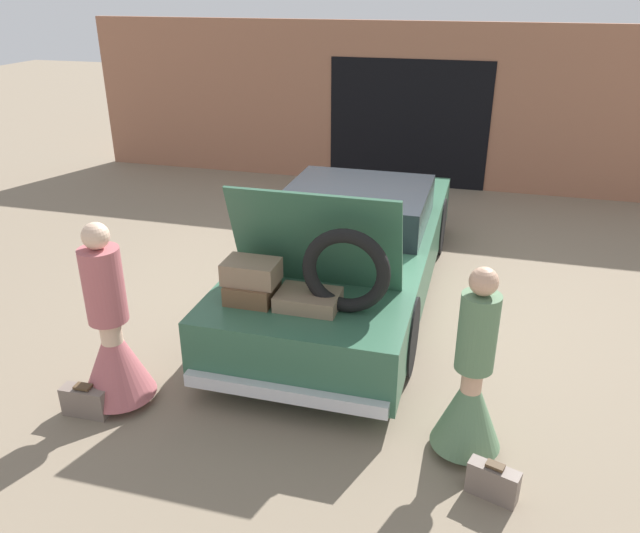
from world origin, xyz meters
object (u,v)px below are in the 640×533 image
(car, at_px, (350,249))
(person_right, at_px, (471,390))
(person_left, at_px, (113,342))
(suitcase_beside_right_person, at_px, (493,482))
(suitcase_beside_left_person, at_px, (86,401))

(car, height_order, person_right, car)
(car, bearing_deg, person_left, -119.89)
(person_right, relative_size, suitcase_beside_right_person, 4.14)
(car, distance_m, person_right, 2.85)
(person_left, relative_size, person_right, 1.06)
(suitcase_beside_left_person, distance_m, suitcase_beside_right_person, 3.36)
(person_right, relative_size, suitcase_beside_left_person, 3.94)
(suitcase_beside_left_person, height_order, suitcase_beside_right_person, same)
(person_left, bearing_deg, suitcase_beside_right_person, 81.76)
(person_right, height_order, suitcase_beside_left_person, person_right)
(person_left, relative_size, suitcase_beside_right_person, 4.37)
(person_right, xyz_separation_m, suitcase_beside_right_person, (0.22, -0.45, -0.44))
(car, xyz_separation_m, suitcase_beside_right_person, (1.70, -2.89, -0.44))
(person_right, bearing_deg, person_left, 84.97)
(person_left, distance_m, suitcase_beside_right_person, 3.24)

